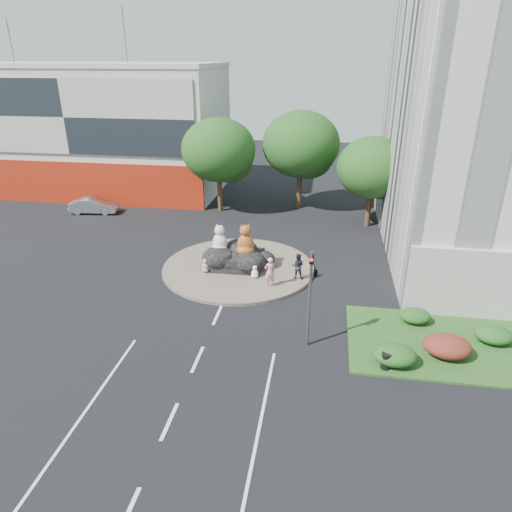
{
  "coord_description": "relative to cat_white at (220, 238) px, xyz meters",
  "views": [
    {
      "loc": [
        5.45,
        -16.91,
        13.04
      ],
      "look_at": [
        1.54,
        7.81,
        2.0
      ],
      "focal_mm": 32.0,
      "sensor_mm": 36.0,
      "label": 1
    }
  ],
  "objects": [
    {
      "name": "street_lamp",
      "position": [
        14.04,
        -2.1,
        2.47
      ],
      "size": [
        2.34,
        0.22,
        8.06
      ],
      "color": "#595B60",
      "rests_on": "ground"
    },
    {
      "name": "cat_white",
      "position": [
        0.0,
        0.0,
        0.0
      ],
      "size": [
        1.5,
        1.42,
        1.96
      ],
      "primitive_type": null,
      "rotation": [
        0.0,
        0.0,
        -0.43
      ],
      "color": "beige",
      "rests_on": "rock_plinth"
    },
    {
      "name": "hedge_near_green",
      "position": [
        10.22,
        -9.1,
        -1.51
      ],
      "size": [
        2.0,
        1.6,
        0.9
      ],
      "primitive_type": "ellipsoid",
      "color": "#183D13",
      "rests_on": "grass_verge"
    },
    {
      "name": "pedestrian_dark",
      "position": [
        5.22,
        -1.25,
        -1.05
      ],
      "size": [
        0.84,
        0.67,
        1.67
      ],
      "primitive_type": "imported",
      "rotation": [
        0.0,
        0.0,
        3.09
      ],
      "color": "#22212A",
      "rests_on": "roundabout_island"
    },
    {
      "name": "traffic_light",
      "position": [
        6.32,
        -8.11,
        1.54
      ],
      "size": [
        0.44,
        1.24,
        5.0
      ],
      "color": "#595B60",
      "rests_on": "ground"
    },
    {
      "name": "rock_plinth",
      "position": [
        1.22,
        -0.1,
        -1.43
      ],
      "size": [
        3.2,
        2.6,
        0.9
      ],
      "primitive_type": null,
      "color": "black",
      "rests_on": "roundabout_island"
    },
    {
      "name": "cat_tabby",
      "position": [
        1.73,
        -0.12,
        0.09
      ],
      "size": [
        1.44,
        1.3,
        2.13
      ],
      "primitive_type": null,
      "rotation": [
        0.0,
        0.0,
        0.16
      ],
      "color": "#B45125",
      "rests_on": "rock_plinth"
    },
    {
      "name": "hedge_back_green",
      "position": [
        11.72,
        -5.3,
        -1.6
      ],
      "size": [
        1.6,
        1.28,
        0.72
      ],
      "primitive_type": "ellipsoid",
      "color": "#183D13",
      "rests_on": "grass_verge"
    },
    {
      "name": "grass_verge",
      "position": [
        13.22,
        -7.1,
        -2.02
      ],
      "size": [
        10.0,
        6.0,
        0.12
      ],
      "primitive_type": "cube",
      "color": "#264617",
      "rests_on": "ground"
    },
    {
      "name": "tree_mid",
      "position": [
        4.29,
        13.96,
        3.48
      ],
      "size": [
        6.84,
        6.84,
        8.76
      ],
      "color": "#382314",
      "rests_on": "ground"
    },
    {
      "name": "tree_left",
      "position": [
        -2.71,
        11.96,
        3.17
      ],
      "size": [
        6.46,
        6.46,
        8.27
      ],
      "color": "#382314",
      "rests_on": "ground"
    },
    {
      "name": "hedge_mid_green",
      "position": [
        15.22,
        -6.6,
        -1.56
      ],
      "size": [
        1.8,
        1.44,
        0.81
      ],
      "primitive_type": "ellipsoid",
      "color": "#183D13",
      "rests_on": "grass_verge"
    },
    {
      "name": "shophouse_block",
      "position": [
        -16.78,
        17.81,
        4.1
      ],
      "size": [
        25.2,
        12.3,
        17.4
      ],
      "color": "beige",
      "rests_on": "ground"
    },
    {
      "name": "kitten_white",
      "position": [
        2.56,
        -1.57,
        -1.46
      ],
      "size": [
        0.59,
        0.54,
        0.85
      ],
      "primitive_type": null,
      "rotation": [
        0.0,
        0.0,
        0.22
      ],
      "color": "white",
      "rests_on": "roundabout_island"
    },
    {
      "name": "kitten_calico",
      "position": [
        -0.7,
        -1.27,
        -1.41
      ],
      "size": [
        0.75,
        0.74,
        0.95
      ],
      "primitive_type": null,
      "rotation": [
        0.0,
        0.0,
        -0.67
      ],
      "color": "white",
      "rests_on": "roundabout_island"
    },
    {
      "name": "ground",
      "position": [
        1.22,
        -10.1,
        -2.08
      ],
      "size": [
        120.0,
        120.0,
        0.0
      ],
      "primitive_type": "plane",
      "color": "black",
      "rests_on": "ground"
    },
    {
      "name": "parked_car",
      "position": [
        -13.84,
        9.42,
        -1.38
      ],
      "size": [
        4.38,
        1.98,
        1.4
      ],
      "primitive_type": "imported",
      "rotation": [
        0.0,
        0.0,
        1.69
      ],
      "color": "#ACAFB4",
      "rests_on": "ground"
    },
    {
      "name": "litter_bin",
      "position": [
        9.8,
        -9.55,
        -1.57
      ],
      "size": [
        0.54,
        0.54,
        0.78
      ],
      "primitive_type": "cylinder",
      "rotation": [
        0.0,
        0.0,
        -0.26
      ],
      "color": "black",
      "rests_on": "grass_verge"
    },
    {
      "name": "tree_right",
      "position": [
        10.29,
        9.96,
        2.55
      ],
      "size": [
        5.7,
        5.7,
        7.3
      ],
      "color": "#382314",
      "rests_on": "ground"
    },
    {
      "name": "pedestrian_pink",
      "position": [
        3.64,
        -2.55,
        -0.95
      ],
      "size": [
        0.81,
        0.7,
        1.87
      ],
      "primitive_type": "imported",
      "rotation": [
        0.0,
        0.0,
        3.61
      ],
      "color": "pink",
      "rests_on": "roundabout_island"
    },
    {
      "name": "hedge_red",
      "position": [
        12.72,
        -8.1,
        -1.47
      ],
      "size": [
        2.2,
        1.76,
        0.99
      ],
      "primitive_type": "ellipsoid",
      "color": "#4D1414",
      "rests_on": "grass_verge"
    },
    {
      "name": "roundabout_island",
      "position": [
        1.22,
        -0.1,
        -1.98
      ],
      "size": [
        10.0,
        10.0,
        0.2
      ],
      "primitive_type": "cylinder",
      "color": "brown",
      "rests_on": "ground"
    }
  ]
}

